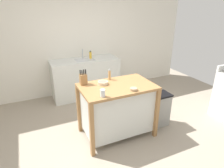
{
  "coord_description": "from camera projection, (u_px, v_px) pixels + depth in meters",
  "views": [
    {
      "loc": [
        -1.16,
        -2.35,
        2.11
      ],
      "look_at": [
        0.09,
        0.4,
        0.87
      ],
      "focal_mm": 30.99,
      "sensor_mm": 36.0,
      "label": 1
    }
  ],
  "objects": [
    {
      "name": "ground_plane",
      "position": [
        117.0,
        141.0,
        3.23
      ],
      "size": [
        6.94,
        6.94,
        0.0
      ],
      "primitive_type": "plane",
      "color": "gray",
      "rests_on": "ground"
    },
    {
      "name": "wall_back",
      "position": [
        76.0,
        41.0,
        4.64
      ],
      "size": [
        5.94,
        0.1,
        2.6
      ],
      "primitive_type": "cube",
      "color": "silver",
      "rests_on": "ground"
    },
    {
      "name": "kitchen_island",
      "position": [
        117.0,
        108.0,
        3.23
      ],
      "size": [
        1.19,
        0.74,
        0.92
      ],
      "color": "#9E7042",
      "rests_on": "ground"
    },
    {
      "name": "knife_block",
      "position": [
        83.0,
        79.0,
        3.09
      ],
      "size": [
        0.11,
        0.09,
        0.25
      ],
      "color": "#9E7042",
      "rests_on": "kitchen_island"
    },
    {
      "name": "bowl_ceramic_wide",
      "position": [
        103.0,
        83.0,
        3.11
      ],
      "size": [
        0.16,
        0.16,
        0.05
      ],
      "color": "beige",
      "rests_on": "kitchen_island"
    },
    {
      "name": "bowl_ceramic_small",
      "position": [
        134.0,
        89.0,
        2.89
      ],
      "size": [
        0.11,
        0.11,
        0.04
      ],
      "color": "tan",
      "rests_on": "kitchen_island"
    },
    {
      "name": "drinking_cup",
      "position": [
        103.0,
        93.0,
        2.68
      ],
      "size": [
        0.07,
        0.07,
        0.11
      ],
      "color": "silver",
      "rests_on": "kitchen_island"
    },
    {
      "name": "pepper_grinder",
      "position": [
        109.0,
        75.0,
        3.29
      ],
      "size": [
        0.04,
        0.04,
        0.19
      ],
      "color": "tan",
      "rests_on": "kitchen_island"
    },
    {
      "name": "trash_bin",
      "position": [
        159.0,
        109.0,
        3.57
      ],
      "size": [
        0.36,
        0.28,
        0.63
      ],
      "color": "gray",
      "rests_on": "ground"
    },
    {
      "name": "sink_counter",
      "position": [
        86.0,
        78.0,
        4.7
      ],
      "size": [
        1.59,
        0.6,
        0.92
      ],
      "color": "silver",
      "rests_on": "ground"
    },
    {
      "name": "sink_faucet",
      "position": [
        83.0,
        54.0,
        4.6
      ],
      "size": [
        0.02,
        0.02,
        0.22
      ],
      "color": "#B7BCC1",
      "rests_on": "sink_counter"
    },
    {
      "name": "bottle_dish_soap",
      "position": [
        90.0,
        55.0,
        4.58
      ],
      "size": [
        0.06,
        0.06,
        0.18
      ],
      "color": "yellow",
      "rests_on": "sink_counter"
    }
  ]
}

